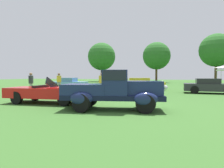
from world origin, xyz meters
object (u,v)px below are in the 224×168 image
at_px(spectator_far_side, 31,83).
at_px(show_car_yellow, 141,84).
at_px(neighbor_convertible, 50,92).
at_px(feature_pickup_truck, 114,90).
at_px(spectator_near_truck, 122,85).
at_px(spectator_between_cars, 59,82).
at_px(spectator_by_row, 102,82).
at_px(show_car_skyblue, 69,83).
at_px(show_car_charcoal, 209,86).

bearing_deg(spectator_far_side, show_car_yellow, 47.07).
bearing_deg(neighbor_convertible, feature_pickup_truck, -10.16).
distance_m(show_car_yellow, spectator_far_side, 10.28).
height_order(neighbor_convertible, spectator_near_truck, spectator_near_truck).
xyz_separation_m(show_car_yellow, spectator_between_cars, (-6.70, -4.38, 0.31)).
relative_size(feature_pickup_truck, spectator_between_cars, 2.66).
distance_m(spectator_by_row, spectator_far_side, 5.43).
relative_size(neighbor_convertible, spectator_between_cars, 2.67).
bearing_deg(feature_pickup_truck, show_car_skyblue, 130.78).
relative_size(show_car_charcoal, spectator_far_side, 2.37).
bearing_deg(show_car_skyblue, spectator_near_truck, -40.33).
bearing_deg(show_car_charcoal, spectator_between_cars, -168.24).
bearing_deg(show_car_skyblue, show_car_charcoal, -2.24).
height_order(feature_pickup_truck, show_car_skyblue, feature_pickup_truck).
relative_size(show_car_skyblue, show_car_charcoal, 1.00).
distance_m(show_car_charcoal, spectator_far_side, 14.22).
relative_size(show_car_yellow, spectator_between_cars, 2.86).
relative_size(spectator_near_truck, spectator_by_row, 1.00).
bearing_deg(neighbor_convertible, spectator_by_row, 84.54).
relative_size(feature_pickup_truck, show_car_charcoal, 1.12).
bearing_deg(feature_pickup_truck, show_car_charcoal, 63.03).
bearing_deg(show_car_yellow, spectator_near_truck, -86.58).
bearing_deg(show_car_yellow, feature_pickup_truck, -84.60).
bearing_deg(spectator_between_cars, show_car_charcoal, 11.76).
height_order(feature_pickup_truck, spectator_between_cars, feature_pickup_truck).
distance_m(spectator_between_cars, spectator_by_row, 4.51).
relative_size(show_car_charcoal, spectator_by_row, 2.37).
relative_size(feature_pickup_truck, spectator_near_truck, 2.66).
relative_size(show_car_skyblue, spectator_between_cars, 2.36).
relative_size(feature_pickup_truck, show_car_yellow, 0.93).
height_order(show_car_charcoal, spectator_far_side, spectator_far_side).
relative_size(show_car_skyblue, spectator_far_side, 2.36).
xyz_separation_m(show_car_yellow, spectator_near_truck, (0.49, -8.17, 0.31)).
distance_m(spectator_near_truck, spectator_far_side, 7.51).
relative_size(spectator_near_truck, spectator_far_side, 1.00).
distance_m(show_car_skyblue, show_car_charcoal, 13.71).
xyz_separation_m(show_car_skyblue, spectator_near_truck, (8.20, -6.96, 0.32)).
bearing_deg(spectator_near_truck, spectator_far_side, 175.08).
distance_m(feature_pickup_truck, spectator_far_side, 8.96).
relative_size(spectator_between_cars, spectator_by_row, 1.00).
bearing_deg(show_car_yellow, neighbor_convertible, -104.56).
xyz_separation_m(feature_pickup_truck, spectator_by_row, (-3.31, 6.46, 0.05)).
xyz_separation_m(show_car_charcoal, spectator_near_truck, (-5.50, -6.43, 0.31)).
xyz_separation_m(spectator_near_truck, spectator_between_cars, (-7.19, 3.79, 0.00)).
bearing_deg(spectator_by_row, spectator_between_cars, 172.96).
relative_size(show_car_skyblue, spectator_near_truck, 2.36).
distance_m(neighbor_convertible, spectator_by_row, 5.81).
xyz_separation_m(neighbor_convertible, spectator_by_row, (0.55, 5.77, 0.33)).
relative_size(feature_pickup_truck, neighbor_convertible, 1.00).
bearing_deg(feature_pickup_truck, spectator_between_cars, 137.97).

